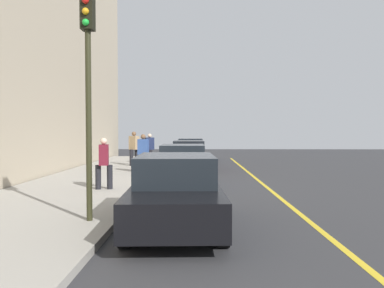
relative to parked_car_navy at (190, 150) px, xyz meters
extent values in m
plane|color=#333335|center=(11.66, -0.23, -0.76)|extent=(56.00, 56.00, 0.00)
cube|color=#A39E93|center=(11.66, -3.53, -0.68)|extent=(28.00, 4.60, 0.15)
cube|color=gold|center=(11.66, 2.97, -0.75)|extent=(28.00, 0.14, 0.01)
cylinder|color=black|center=(1.50, 0.86, -0.44)|extent=(0.64, 0.23, 0.64)
cylinder|color=black|center=(1.52, -0.82, -0.44)|extent=(0.64, 0.23, 0.64)
cylinder|color=black|center=(-1.39, 0.82, -0.44)|extent=(0.64, 0.23, 0.64)
cylinder|color=black|center=(-1.36, -0.86, -0.44)|extent=(0.64, 0.23, 0.64)
cube|color=navy|center=(0.07, 0.00, -0.17)|extent=(4.68, 1.86, 0.64)
cube|color=black|center=(-0.17, 0.00, 0.45)|extent=(2.44, 1.63, 0.60)
cylinder|color=black|center=(7.12, 0.88, -0.44)|extent=(0.65, 0.24, 0.64)
cylinder|color=black|center=(7.16, -0.80, -0.44)|extent=(0.65, 0.24, 0.64)
cylinder|color=black|center=(4.39, 0.81, -0.44)|extent=(0.65, 0.24, 0.64)
cylinder|color=black|center=(4.43, -0.87, -0.44)|extent=(0.65, 0.24, 0.64)
cube|color=maroon|center=(5.78, 0.00, -0.17)|extent=(4.44, 1.91, 0.64)
cube|color=black|center=(5.56, 0.00, 0.45)|extent=(2.33, 1.66, 0.60)
cylinder|color=black|center=(12.94, 0.77, -0.44)|extent=(0.64, 0.23, 0.64)
cylinder|color=black|center=(12.96, -0.91, -0.44)|extent=(0.64, 0.23, 0.64)
cylinder|color=black|center=(10.39, 0.74, -0.44)|extent=(0.64, 0.23, 0.64)
cylinder|color=black|center=(10.41, -0.94, -0.44)|extent=(0.64, 0.23, 0.64)
cube|color=#B7BABF|center=(11.67, -0.08, -0.17)|extent=(4.14, 1.85, 0.64)
cube|color=black|center=(11.47, -0.09, 0.45)|extent=(2.16, 1.63, 0.60)
cylinder|color=black|center=(19.09, 0.90, -0.44)|extent=(0.65, 0.24, 0.64)
cylinder|color=black|center=(19.16, -0.78, -0.44)|extent=(0.65, 0.24, 0.64)
cylinder|color=black|center=(16.47, 0.80, -0.44)|extent=(0.65, 0.24, 0.64)
cylinder|color=black|center=(16.53, -0.88, -0.44)|extent=(0.65, 0.24, 0.64)
cube|color=black|center=(17.81, 0.01, -0.17)|extent=(4.30, 1.96, 0.64)
cube|color=black|center=(17.60, 0.00, 0.45)|extent=(2.26, 1.68, 0.60)
cylinder|color=black|center=(5.38, -3.11, -0.17)|extent=(0.20, 0.20, 0.87)
cylinder|color=black|center=(5.05, -2.88, -0.17)|extent=(0.20, 0.20, 0.87)
cube|color=tan|center=(5.21, -2.99, 0.63)|extent=(0.54, 0.59, 0.74)
sphere|color=brown|center=(5.21, -2.99, 1.12)|extent=(0.24, 0.24, 0.24)
cylinder|color=black|center=(4.30, -2.20, -0.20)|extent=(0.19, 0.19, 0.81)
cylinder|color=black|center=(3.94, -2.34, -0.20)|extent=(0.19, 0.19, 0.81)
cube|color=#1E284C|center=(4.12, -2.27, 0.55)|extent=(0.45, 0.54, 0.69)
sphere|color=beige|center=(4.12, -2.27, 1.01)|extent=(0.23, 0.23, 0.23)
cylinder|color=black|center=(13.54, -2.37, -0.22)|extent=(0.18, 0.18, 0.78)
cylinder|color=black|center=(13.60, -2.73, -0.22)|extent=(0.18, 0.18, 0.78)
cube|color=maroon|center=(13.57, -2.55, 0.50)|extent=(0.49, 0.35, 0.66)
sphere|color=beige|center=(13.57, -2.55, 0.94)|extent=(0.22, 0.22, 0.22)
cylinder|color=black|center=(8.92, -2.00, -0.20)|extent=(0.19, 0.19, 0.82)
cylinder|color=black|center=(8.54, -1.96, -0.20)|extent=(0.19, 0.19, 0.82)
cube|color=#335193|center=(8.73, -1.98, 0.55)|extent=(0.35, 0.50, 0.69)
sphere|color=brown|center=(8.73, -1.98, 1.01)|extent=(0.23, 0.23, 0.23)
cylinder|color=#2D2D19|center=(17.80, -1.80, 1.37)|extent=(0.12, 0.12, 3.95)
cube|color=black|center=(17.80, -1.80, 3.69)|extent=(0.26, 0.26, 0.70)
sphere|color=red|center=(17.95, -1.80, 3.90)|extent=(0.14, 0.14, 0.14)
sphere|color=orange|center=(17.95, -1.80, 3.68)|extent=(0.14, 0.14, 0.14)
sphere|color=green|center=(17.95, -1.80, 3.46)|extent=(0.14, 0.14, 0.14)
cube|color=#191E38|center=(4.66, -2.34, -0.35)|extent=(0.34, 0.22, 0.52)
cylinder|color=#4C4C4C|center=(4.66, -2.34, 0.09)|extent=(0.03, 0.03, 0.36)
camera|label=1|loc=(25.55, 0.46, 1.26)|focal=34.98mm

